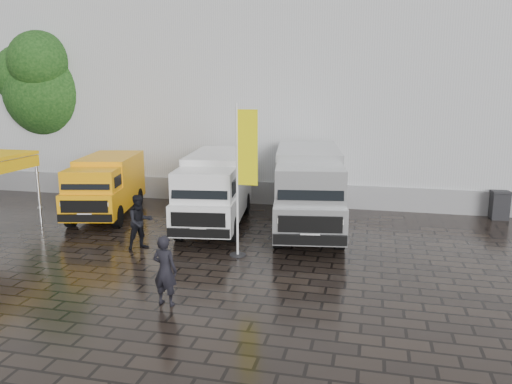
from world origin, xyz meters
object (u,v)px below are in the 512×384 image
at_px(van_white, 215,191).
at_px(person_tent, 140,222).
at_px(flagpole, 243,174).
at_px(person_front, 165,270).
at_px(van_silver, 308,191).
at_px(wheelie_bin, 500,205).
at_px(van_yellow, 106,187).

height_order(van_white, person_tent, van_white).
distance_m(flagpole, person_tent, 3.78).
bearing_deg(person_front, van_silver, -100.12).
distance_m(wheelie_bin, person_tent, 13.78).
bearing_deg(van_yellow, van_silver, -14.00).
relative_size(flagpole, person_tent, 2.63).
relative_size(wheelie_bin, person_front, 0.66).
bearing_deg(flagpole, van_silver, 65.33).
xyz_separation_m(van_white, person_tent, (-1.49, -3.18, -0.44)).
bearing_deg(person_tent, van_yellow, 84.11).
height_order(van_yellow, wheelie_bin, van_yellow).
height_order(van_yellow, van_white, van_white).
distance_m(van_white, person_front, 7.01).
distance_m(van_yellow, person_tent, 4.77).
bearing_deg(van_silver, wheelie_bin, 16.02).
distance_m(flagpole, person_front, 4.27).
distance_m(van_silver, person_tent, 5.98).
bearing_deg(flagpole, person_tent, -179.07).
relative_size(van_white, wheelie_bin, 5.42).
relative_size(van_yellow, wheelie_bin, 4.52).
height_order(person_front, person_tent, person_tent).
bearing_deg(van_silver, van_white, 174.56).
xyz_separation_m(van_silver, flagpole, (-1.53, -3.32, 1.12)).
bearing_deg(wheelie_bin, van_silver, -157.57).
height_order(van_white, person_front, van_white).
xyz_separation_m(wheelie_bin, person_tent, (-12.05, -6.68, 0.32)).
relative_size(flagpole, person_front, 2.71).
bearing_deg(van_white, van_yellow, 167.98).
height_order(flagpole, person_tent, flagpole).
bearing_deg(wheelie_bin, van_yellow, -170.68).
distance_m(van_silver, flagpole, 3.82).
height_order(van_white, wheelie_bin, van_white).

